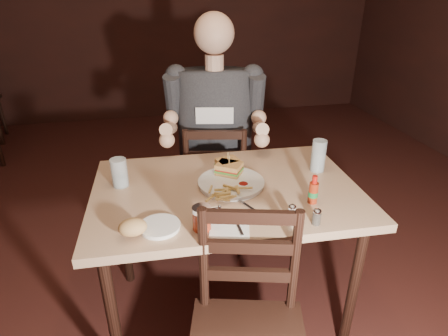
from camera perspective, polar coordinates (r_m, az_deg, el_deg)
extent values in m
plane|color=black|center=(2.25, -7.57, -20.56)|extent=(7.00, 7.00, 0.00)
plane|color=#391A15|center=(5.05, -12.50, 22.99)|extent=(6.00, 0.00, 6.00)
cube|color=tan|center=(1.77, 0.34, -3.62)|extent=(1.27, 0.87, 0.04)
cylinder|color=black|center=(1.74, -16.48, -21.57)|extent=(0.05, 0.05, 0.73)
cylinder|color=black|center=(2.24, -15.05, -9.11)|extent=(0.05, 0.05, 0.73)
cylinder|color=black|center=(1.91, 19.08, -17.04)|extent=(0.05, 0.05, 0.73)
cylinder|color=black|center=(2.37, 11.78, -6.61)|extent=(0.05, 0.05, 0.73)
cylinder|color=white|center=(1.77, 1.09, -2.39)|extent=(0.32, 0.32, 0.02)
ellipsoid|color=maroon|center=(1.75, 2.96, -2.40)|extent=(0.05, 0.05, 0.01)
cylinder|color=silver|center=(1.81, -15.65, -0.69)|extent=(0.08, 0.08, 0.14)
cylinder|color=silver|center=(1.94, 14.19, 1.83)|extent=(0.07, 0.07, 0.16)
cube|color=white|center=(1.47, 0.83, -9.46)|extent=(0.18, 0.18, 0.00)
cube|color=silver|center=(1.59, 4.21, -6.19)|extent=(0.11, 0.21, 0.01)
cube|color=silver|center=(1.49, 2.12, -8.61)|extent=(0.01, 0.15, 0.00)
cylinder|color=white|center=(1.50, -9.75, -8.88)|extent=(0.16, 0.16, 0.01)
ellipsoid|color=tan|center=(1.45, -13.74, -8.75)|extent=(0.11, 0.09, 0.06)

